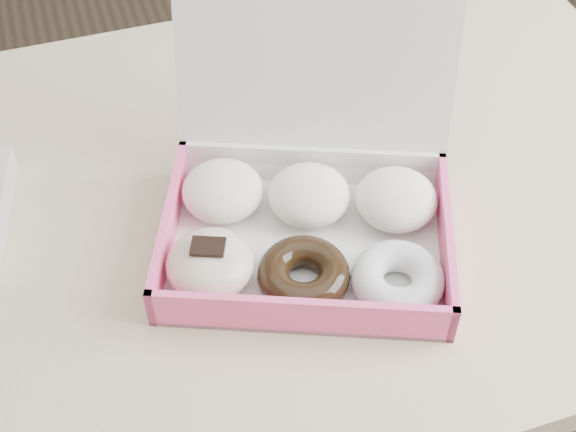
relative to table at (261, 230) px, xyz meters
name	(u,v)px	position (x,y,z in m)	size (l,w,h in m)	color
table	(261,230)	(0.00, 0.00, 0.00)	(1.20, 0.80, 0.75)	tan
donut_box	(304,215)	(0.03, -0.09, 0.12)	(0.41, 0.40, 0.24)	white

